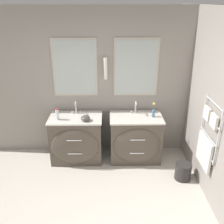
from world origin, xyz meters
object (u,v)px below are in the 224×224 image
Objects in this scene: vanity_left at (77,139)px; flower_vase at (153,111)px; amenity_bowl at (85,118)px; waste_bin at (183,171)px; vanity_right at (135,138)px; toiletry_bottle at (57,114)px.

vanity_left is 3.44× the size of flower_vase.
waste_bin is (1.58, -0.47, -0.73)m from amenity_bowl.
vanity_right is 0.59m from flower_vase.
flower_vase is 1.08m from waste_bin.
amenity_bowl is 0.54× the size of waste_bin.
vanity_left is at bearing -178.82° from flower_vase.
waste_bin is at bearing -14.20° from toiletry_bottle.
amenity_bowl is 1.16m from flower_vase.
flower_vase is at bearing 6.75° from amenity_bowl.
toiletry_bottle is at bearing -168.84° from vanity_left.
waste_bin is at bearing -16.46° from amenity_bowl.
toiletry_bottle reaches higher than vanity_left.
amenity_bowl is at bearing 163.54° from waste_bin.
vanity_left is 0.58m from toiletry_bottle.
toiletry_bottle is (-0.29, -0.06, 0.50)m from vanity_left.
vanity_right is 0.96m from waste_bin.
toiletry_bottle is at bearing 173.70° from amenity_bowl.
vanity_left is 1.87m from waste_bin.
flower_vase is at bearing 1.18° from vanity_left.
vanity_left is at bearing 161.95° from waste_bin.
toiletry_bottle is 0.71× the size of waste_bin.
toiletry_bottle is at bearing -177.03° from flower_vase.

